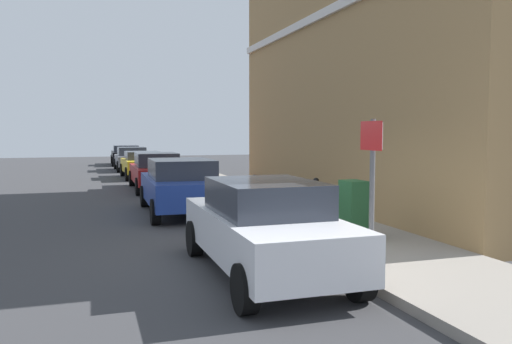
% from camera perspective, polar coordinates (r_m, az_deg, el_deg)
% --- Properties ---
extents(ground, '(80.00, 80.00, 0.00)m').
position_cam_1_polar(ground, '(9.78, 1.35, -8.86)').
color(ground, '#38383A').
extents(sidewalk, '(2.67, 30.00, 0.15)m').
position_cam_1_polar(sidewalk, '(15.95, 0.41, -3.39)').
color(sidewalk, gray).
rests_on(sidewalk, ground).
extents(corner_building, '(7.86, 13.27, 9.95)m').
position_cam_1_polar(corner_building, '(17.26, 19.06, 13.30)').
color(corner_building, '#9E7A4C').
rests_on(corner_building, ground).
extents(car_white, '(1.83, 4.29, 1.50)m').
position_cam_1_polar(car_white, '(8.08, 0.94, -6.08)').
color(car_white, silver).
rests_on(car_white, ground).
extents(car_blue, '(2.05, 4.31, 1.51)m').
position_cam_1_polar(car_blue, '(14.29, -8.33, -1.47)').
color(car_blue, navy).
rests_on(car_blue, ground).
extents(car_red, '(1.90, 4.50, 1.45)m').
position_cam_1_polar(car_red, '(20.36, -11.05, 0.13)').
color(car_red, maroon).
rests_on(car_red, ground).
extents(car_yellow, '(1.99, 3.93, 1.31)m').
position_cam_1_polar(car_yellow, '(25.73, -12.50, 0.90)').
color(car_yellow, gold).
rests_on(car_yellow, ground).
extents(car_grey, '(1.86, 4.05, 1.38)m').
position_cam_1_polar(car_grey, '(30.94, -13.70, 1.49)').
color(car_grey, slate).
rests_on(car_grey, ground).
extents(car_black, '(2.06, 4.44, 1.34)m').
position_cam_1_polar(car_black, '(36.36, -14.29, 1.89)').
color(car_black, black).
rests_on(car_black, ground).
extents(utility_cabinet, '(0.46, 0.61, 1.15)m').
position_cam_1_polar(utility_cabinet, '(10.35, 10.80, -4.35)').
color(utility_cabinet, '#1E4C28').
rests_on(utility_cabinet, sidewalk).
extents(bollard_near_cabinet, '(0.14, 0.14, 1.04)m').
position_cam_1_polar(bollard_near_cabinet, '(12.13, 6.68, -2.90)').
color(bollard_near_cabinet, black).
rests_on(bollard_near_cabinet, sidewalk).
extents(bollard_far_kerb, '(0.14, 0.14, 1.04)m').
position_cam_1_polar(bollard_far_kerb, '(12.89, -0.16, -2.43)').
color(bollard_far_kerb, black).
rests_on(bollard_far_kerb, sidewalk).
extents(street_sign, '(0.08, 0.60, 2.30)m').
position_cam_1_polar(street_sign, '(7.91, 12.77, 0.06)').
color(street_sign, '#59595B').
rests_on(street_sign, sidewalk).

